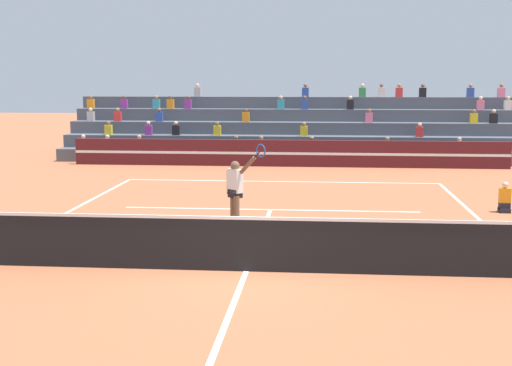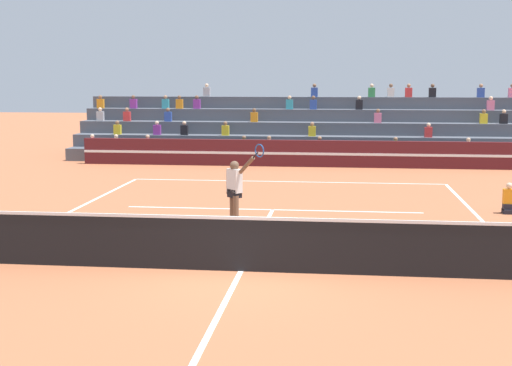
{
  "view_description": "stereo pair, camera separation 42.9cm",
  "coord_description": "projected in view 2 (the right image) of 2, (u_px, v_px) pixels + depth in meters",
  "views": [
    {
      "loc": [
        1.39,
        -13.06,
        3.64
      ],
      "look_at": [
        -0.19,
        4.06,
        1.1
      ],
      "focal_mm": 50.0,
      "sensor_mm": 36.0,
      "label": 1
    },
    {
      "loc": [
        1.82,
        -13.01,
        3.64
      ],
      "look_at": [
        -0.19,
        4.06,
        1.1
      ],
      "focal_mm": 50.0,
      "sensor_mm": 36.0,
      "label": 2
    }
  ],
  "objects": [
    {
      "name": "tennis_net",
      "position": [
        241.0,
        243.0,
        13.45
      ],
      "size": [
        12.0,
        0.1,
        1.1
      ],
      "color": "#2D6B38",
      "rests_on": "ground"
    },
    {
      "name": "bleacher_stand",
      "position": [
        300.0,
        135.0,
        33.14
      ],
      "size": [
        20.43,
        4.75,
        3.38
      ],
      "color": "#4C515B",
      "rests_on": "ground"
    },
    {
      "name": "tennis_ball",
      "position": [
        363.0,
        250.0,
        15.04
      ],
      "size": [
        0.07,
        0.07,
        0.07
      ],
      "primitive_type": "sphere",
      "color": "#C6DB33",
      "rests_on": "ground"
    },
    {
      "name": "sponsor_banner_wall",
      "position": [
        295.0,
        153.0,
        29.47
      ],
      "size": [
        18.0,
        0.26,
        1.1
      ],
      "color": "#51191E",
      "rests_on": "ground"
    },
    {
      "name": "court_lines",
      "position": [
        241.0,
        271.0,
        13.53
      ],
      "size": [
        11.1,
        23.9,
        0.01
      ],
      "color": "white",
      "rests_on": "ground"
    },
    {
      "name": "ball_kid_courtside",
      "position": [
        509.0,
        201.0,
        19.26
      ],
      "size": [
        0.3,
        0.36,
        0.84
      ],
      "color": "black",
      "rests_on": "ground"
    },
    {
      "name": "tennis_player",
      "position": [
        235.0,
        192.0,
        16.79
      ],
      "size": [
        1.05,
        1.01,
        2.24
      ],
      "color": "brown",
      "rests_on": "ground"
    },
    {
      "name": "ground_plane",
      "position": [
        241.0,
        271.0,
        13.53
      ],
      "size": [
        120.0,
        120.0,
        0.0
      ],
      "primitive_type": "plane",
      "color": "#AD603D"
    }
  ]
}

